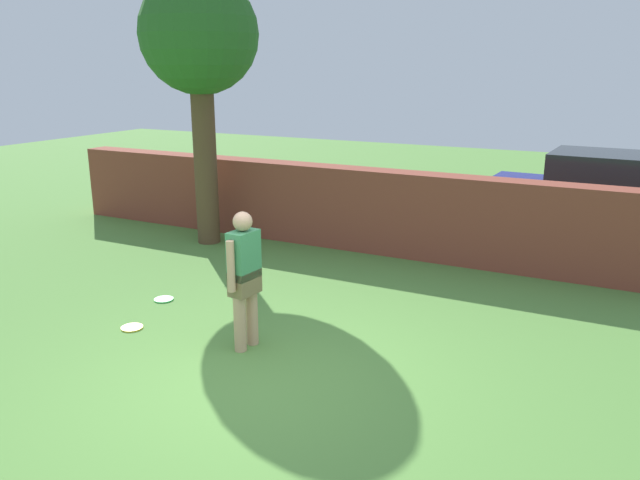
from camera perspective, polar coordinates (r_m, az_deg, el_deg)
The scene contains 7 objects.
ground_plane at distance 6.66m, azimuth -5.62°, elevation -12.72°, with size 40.00×40.00×0.00m, color #568C3D.
brick_wall at distance 11.19m, azimuth 1.43°, elevation 3.11°, with size 11.59×0.50×1.45m, color brown.
tree at distance 11.32m, azimuth -11.03°, elevation 17.47°, with size 2.04×2.04×4.71m.
person at distance 7.06m, azimuth -6.96°, elevation -3.12°, with size 0.25×0.54×1.62m.
car at distance 11.99m, azimuth 24.99°, elevation 3.16°, with size 4.28×2.09×1.72m.
frisbee_green at distance 9.00m, azimuth -14.16°, elevation -5.31°, with size 0.27×0.27×0.02m, color green.
frisbee_yellow at distance 8.17m, azimuth -16.89°, elevation -7.71°, with size 0.27×0.27×0.02m, color yellow.
Camera 1 is at (3.22, -4.90, 3.16)m, focal length 34.83 mm.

